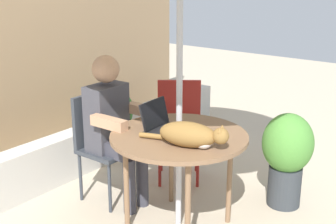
{
  "coord_description": "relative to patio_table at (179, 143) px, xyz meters",
  "views": [
    {
      "loc": [
        -2.56,
        -1.85,
        1.91
      ],
      "look_at": [
        0.0,
        0.1,
        0.9
      ],
      "focal_mm": 49.73,
      "sensor_mm": 36.0,
      "label": 1
    }
  ],
  "objects": [
    {
      "name": "laptop",
      "position": [
        -0.0,
        0.17,
        0.13
      ],
      "size": [
        0.32,
        0.27,
        0.21
      ],
      "color": "black",
      "rests_on": "patio_table"
    },
    {
      "name": "chair_occupied",
      "position": [
        0.0,
        0.81,
        -0.15
      ],
      "size": [
        0.4,
        0.4,
        0.9
      ],
      "color": "#33383F",
      "rests_on": "ground"
    },
    {
      "name": "cat",
      "position": [
        -0.15,
        -0.21,
        0.15
      ],
      "size": [
        0.29,
        0.64,
        0.17
      ],
      "color": "olive",
      "rests_on": "patio_table"
    },
    {
      "name": "fence_back",
      "position": [
        0.0,
        2.15,
        0.19
      ],
      "size": [
        5.35,
        0.08,
        1.75
      ],
      "primitive_type": "cube",
      "color": "#937756",
      "rests_on": "ground"
    },
    {
      "name": "potted_plant_by_chair",
      "position": [
        0.8,
        -0.5,
        -0.22
      ],
      "size": [
        0.41,
        0.41,
        0.79
      ],
      "color": "#33383D",
      "rests_on": "ground"
    },
    {
      "name": "planter_wall_low",
      "position": [
        0.0,
        1.34,
        -0.47
      ],
      "size": [
        4.82,
        0.2,
        0.43
      ],
      "primitive_type": "cube",
      "color": "beige",
      "rests_on": "ground"
    },
    {
      "name": "potted_plant_near_fence",
      "position": [
        0.83,
        1.42,
        -0.31
      ],
      "size": [
        0.38,
        0.38,
        0.68
      ],
      "color": "#33383D",
      "rests_on": "ground"
    },
    {
      "name": "chair_empty",
      "position": [
        0.74,
        0.54,
        -0.15
      ],
      "size": [
        0.56,
        0.56,
        0.9
      ],
      "color": "maroon",
      "rests_on": "ground"
    },
    {
      "name": "patio_table",
      "position": [
        0.0,
        0.0,
        0.0
      ],
      "size": [
        1.0,
        1.0,
        0.75
      ],
      "color": "brown",
      "rests_on": "ground"
    },
    {
      "name": "person_seated",
      "position": [
        0.0,
        0.65,
        0.02
      ],
      "size": [
        0.48,
        0.48,
        1.24
      ],
      "color": "#3F3F47",
      "rests_on": "ground"
    }
  ]
}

